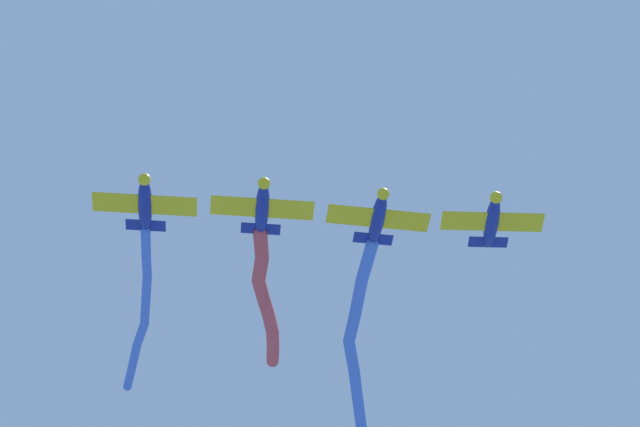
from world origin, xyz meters
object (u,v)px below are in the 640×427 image
object	(u,v)px
airplane_left_wing	(262,207)
airplane_lead	(145,203)
airplane_slot	(492,221)
airplane_right_wing	(378,217)

from	to	relation	value
airplane_left_wing	airplane_lead	bearing A→B (deg)	-90.20
airplane_lead	airplane_slot	size ratio (longest dim) A/B	0.99
airplane_right_wing	airplane_slot	size ratio (longest dim) A/B	1.00
airplane_lead	airplane_right_wing	world-z (taller)	same
airplane_left_wing	airplane_right_wing	xyz separation A→B (m)	(0.01, 7.14, -0.30)
airplane_lead	airplane_right_wing	distance (m)	14.28
airplane_right_wing	airplane_slot	world-z (taller)	airplane_slot
airplane_left_wing	airplane_slot	size ratio (longest dim) A/B	0.99
airplane_left_wing	airplane_right_wing	bearing A→B (deg)	89.80
airplane_lead	airplane_left_wing	xyz separation A→B (m)	(0.01, 7.14, 0.30)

